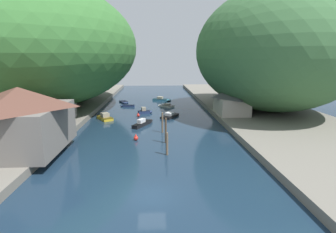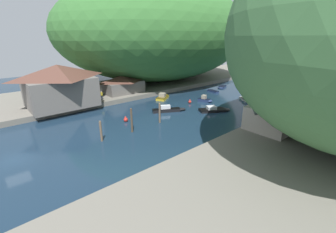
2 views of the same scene
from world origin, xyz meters
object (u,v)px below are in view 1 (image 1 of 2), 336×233
boat_far_right_bank (104,117)px  boat_moored_right (145,111)px  person_by_boathouse (57,129)px  channel_buoy_near (138,115)px  boat_open_rowboat (166,106)px  boat_far_upstream (162,99)px  boat_near_quay (171,115)px  boat_yellow_tender (127,106)px  person_on_quay (54,126)px  channel_buoy_far (136,138)px  waterfront_building (21,118)px  boat_mid_channel (124,102)px  right_bank_cottage (232,101)px  boathouse_shed (52,110)px  boat_cabin_cruiser (144,123)px

boat_far_right_bank → boat_moored_right: (8.02, 5.25, 0.02)m
person_by_boathouse → channel_buoy_near: bearing=-18.8°
boat_open_rowboat → boat_far_upstream: boat_far_upstream is taller
boat_far_upstream → boat_near_quay: 21.23m
boat_yellow_tender → person_on_quay: size_ratio=2.17×
boat_open_rowboat → person_by_boathouse: bearing=-176.9°
channel_buoy_near → channel_buoy_far: size_ratio=0.91×
boat_near_quay → person_on_quay: (-18.53, -13.95, 1.63)m
waterfront_building → boat_mid_channel: waterfront_building is taller
waterfront_building → person_by_boathouse: bearing=69.9°
right_bank_cottage → boat_far_upstream: bearing=119.4°
boat_far_right_bank → boat_yellow_tender: bearing=44.3°
person_on_quay → right_bank_cottage: bearing=-73.9°
boat_moored_right → boat_near_quay: size_ratio=0.54×
boat_far_right_bank → person_by_boathouse: size_ratio=3.06×
right_bank_cottage → boat_mid_channel: (-23.58, 19.86, -3.42)m
waterfront_building → boathouse_shed: bearing=97.3°
boat_open_rowboat → channel_buoy_near: size_ratio=4.82×
boathouse_shed → right_bank_cottage: right_bank_cottage is taller
boat_yellow_tender → person_on_quay: bearing=168.8°
boathouse_shed → boat_near_quay: boathouse_shed is taller
channel_buoy_far → person_on_quay: bearing=172.0°
channel_buoy_near → person_on_quay: person_on_quay is taller
boat_far_right_bank → boat_far_upstream: 25.91m
boat_mid_channel → channel_buoy_near: size_ratio=4.79×
waterfront_building → boat_moored_right: bearing=61.1°
waterfront_building → boathouse_shed: size_ratio=1.30×
boat_open_rowboat → channel_buoy_near: channel_buoy_near is taller
boat_open_rowboat → boat_far_upstream: bearing=37.3°
channel_buoy_near → channel_buoy_far: bearing=-87.9°
boat_mid_channel → person_on_quay: 32.60m
boat_open_rowboat → person_by_boathouse: (-16.67, -27.48, 1.66)m
boat_mid_channel → boat_near_quay: bearing=100.0°
boat_far_upstream → channel_buoy_far: 37.23m
channel_buoy_far → person_on_quay: size_ratio=0.60×
boat_far_upstream → boat_near_quay: bearing=24.1°
right_bank_cottage → channel_buoy_near: 19.16m
boat_moored_right → boat_yellow_tender: (-4.85, 8.29, -0.20)m
boat_moored_right → person_on_quay: 22.01m
right_bank_cottage → boat_far_right_bank: (-25.41, 0.41, -3.20)m
boat_far_right_bank → person_on_quay: bearing=-144.9°
boat_open_rowboat → channel_buoy_far: channel_buoy_far is taller
boat_cabin_cruiser → boathouse_shed: bearing=-149.4°
boathouse_shed → boat_far_right_bank: 10.03m
channel_buoy_near → boathouse_shed: bearing=-151.9°
boat_far_right_bank → boat_cabin_cruiser: bearing=-64.9°
right_bank_cottage → boat_far_right_bank: right_bank_cottage is taller
waterfront_building → boat_near_quay: size_ratio=1.96×
boathouse_shed → channel_buoy_far: 17.27m
boathouse_shed → boat_far_right_bank: boathouse_shed is taller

